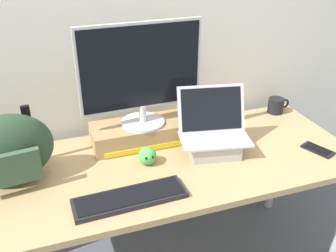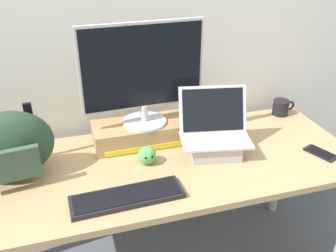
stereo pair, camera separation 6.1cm
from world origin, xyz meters
name	(u,v)px [view 1 (the left image)]	position (x,y,z in m)	size (l,w,h in m)	color
back_wall	(137,11)	(0.00, 0.46, 1.30)	(7.00, 0.10, 2.60)	silver
desk	(168,174)	(0.00, 0.00, 0.64)	(1.75, 0.71, 0.71)	tan
toner_box_yellow	(143,132)	(-0.06, 0.21, 0.77)	(0.50, 0.21, 0.10)	#A88456
desktop_monitor	(141,73)	(-0.06, 0.20, 1.07)	(0.58, 0.21, 0.49)	silver
open_laptop	(213,139)	(0.23, 0.02, 0.78)	(0.35, 0.28, 0.30)	#ADADB2
external_keyboard	(130,198)	(-0.23, -0.22, 0.73)	(0.45, 0.15, 0.02)	black
messenger_backpack	(7,150)	(-0.66, 0.07, 0.86)	(0.39, 0.27, 0.30)	#28422D
coffee_mug	(276,105)	(0.75, 0.28, 0.76)	(0.13, 0.09, 0.09)	black
cell_phone	(318,150)	(0.70, -0.15, 0.72)	(0.12, 0.16, 0.01)	black
plush_toy	(147,156)	(-0.09, 0.01, 0.76)	(0.08, 0.08, 0.08)	#56B256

